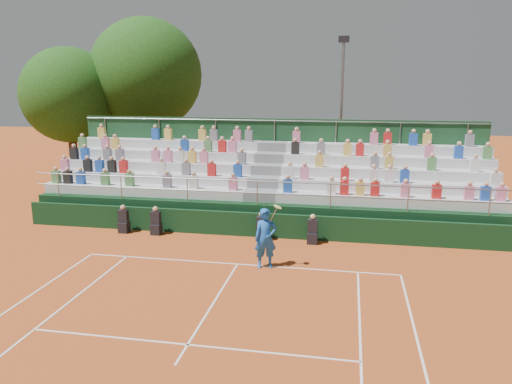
% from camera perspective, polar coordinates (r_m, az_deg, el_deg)
% --- Properties ---
extents(ground, '(90.00, 90.00, 0.00)m').
position_cam_1_polar(ground, '(17.51, -2.13, -8.25)').
color(ground, '#B14C1D').
rests_on(ground, ground).
extents(courtside_wall, '(20.00, 0.15, 1.00)m').
position_cam_1_polar(courtside_wall, '(20.32, -0.16, -3.76)').
color(courtside_wall, black).
rests_on(courtside_wall, ground).
extents(line_officials, '(8.28, 0.40, 1.19)m').
position_cam_1_polar(line_officials, '(20.29, -5.14, -3.91)').
color(line_officials, black).
rests_on(line_officials, ground).
extents(grandstand, '(20.00, 5.20, 4.40)m').
position_cam_1_polar(grandstand, '(23.26, 1.31, -0.17)').
color(grandstand, black).
rests_on(grandstand, ground).
extents(tennis_player, '(0.97, 0.70, 2.22)m').
position_cam_1_polar(tennis_player, '(16.90, 1.10, -5.31)').
color(tennis_player, blue).
rests_on(tennis_player, ground).
extents(tree_west, '(5.67, 5.67, 8.20)m').
position_cam_1_polar(tree_west, '(32.42, -20.61, 10.31)').
color(tree_west, '#362413').
rests_on(tree_west, ground).
extents(tree_east, '(6.89, 6.89, 10.03)m').
position_cam_1_polar(tree_east, '(32.50, -12.46, 12.97)').
color(tree_east, '#362413').
rests_on(tree_east, ground).
extents(floodlight_mast, '(0.60, 0.25, 8.61)m').
position_cam_1_polar(floodlight_mast, '(28.95, 9.75, 10.01)').
color(floodlight_mast, gray).
rests_on(floodlight_mast, ground).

